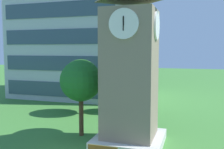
{
  "coord_description": "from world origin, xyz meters",
  "views": [
    {
      "loc": [
        7.17,
        -12.14,
        6.4
      ],
      "look_at": [
        1.59,
        5.41,
        4.64
      ],
      "focal_mm": 41.08,
      "sensor_mm": 36.0,
      "label": 1
    }
  ],
  "objects_px": {
    "clock_tower": "(130,74)",
    "tree_near_tower": "(126,80)",
    "tree_streetside": "(81,79)",
    "tree_by_building": "(81,81)"
  },
  "relations": [
    {
      "from": "clock_tower",
      "to": "tree_streetside",
      "type": "height_order",
      "value": "clock_tower"
    },
    {
      "from": "tree_near_tower",
      "to": "tree_by_building",
      "type": "bearing_deg",
      "value": -99.8
    },
    {
      "from": "clock_tower",
      "to": "tree_by_building",
      "type": "distance_m",
      "value": 4.01
    },
    {
      "from": "clock_tower",
      "to": "tree_near_tower",
      "type": "xyz_separation_m",
      "value": [
        -2.51,
        8.67,
        -1.45
      ]
    },
    {
      "from": "tree_by_building",
      "to": "tree_near_tower",
      "type": "bearing_deg",
      "value": 80.2
    },
    {
      "from": "clock_tower",
      "to": "tree_near_tower",
      "type": "height_order",
      "value": "clock_tower"
    },
    {
      "from": "clock_tower",
      "to": "tree_near_tower",
      "type": "relative_size",
      "value": 2.2
    },
    {
      "from": "tree_by_building",
      "to": "tree_near_tower",
      "type": "relative_size",
      "value": 1.16
    },
    {
      "from": "clock_tower",
      "to": "tree_by_building",
      "type": "bearing_deg",
      "value": 170.62
    },
    {
      "from": "tree_streetside",
      "to": "tree_by_building",
      "type": "height_order",
      "value": "tree_by_building"
    }
  ]
}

